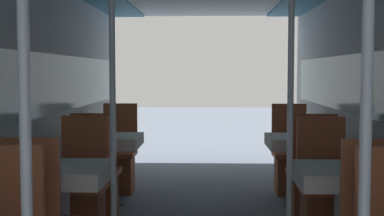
% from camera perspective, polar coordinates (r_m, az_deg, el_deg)
% --- Properties ---
extents(wall_left, '(0.05, 8.54, 2.21)m').
position_cam_1_polar(wall_left, '(4.11, -18.99, -0.16)').
color(wall_left, silver).
rests_on(wall_left, ground_plane).
extents(support_pole_left_0, '(0.04, 0.04, 2.21)m').
position_cam_1_polar(support_pole_left_0, '(2.08, -17.31, -4.52)').
color(support_pole_left_0, silver).
rests_on(support_pole_left_0, ground_plane).
extents(dining_table_left_1, '(0.66, 0.66, 0.73)m').
position_cam_1_polar(dining_table_left_1, '(3.96, -13.74, -7.56)').
color(dining_table_left_1, '#4C4C51').
rests_on(dining_table_left_1, ground_plane).
extents(chair_left_far_1, '(0.40, 0.40, 1.03)m').
position_cam_1_polar(chair_left_far_1, '(4.59, -11.65, -9.90)').
color(chair_left_far_1, brown).
rests_on(chair_left_far_1, ground_plane).
extents(support_pole_left_1, '(0.04, 0.04, 2.21)m').
position_cam_1_polar(support_pole_left_1, '(3.81, -8.45, -0.63)').
color(support_pole_left_1, silver).
rests_on(support_pole_left_1, ground_plane).
extents(dining_table_left_2, '(0.66, 0.66, 0.73)m').
position_cam_1_polar(dining_table_left_2, '(5.68, -8.88, -4.02)').
color(dining_table_left_2, '#4C4C51').
rests_on(dining_table_left_2, ground_plane).
extents(chair_left_near_2, '(0.40, 0.40, 1.03)m').
position_cam_1_polar(chair_left_near_2, '(5.16, -10.09, -8.34)').
color(chair_left_near_2, brown).
rests_on(chair_left_near_2, ground_plane).
extents(chair_left_far_2, '(0.40, 0.40, 1.03)m').
position_cam_1_polar(chair_left_far_2, '(6.31, -7.84, -6.07)').
color(chair_left_far_2, brown).
rests_on(chair_left_far_2, ground_plane).
extents(support_pole_right_0, '(0.04, 0.04, 2.21)m').
position_cam_1_polar(support_pole_right_0, '(2.04, 18.00, -4.67)').
color(support_pole_right_0, silver).
rests_on(support_pole_right_0, ground_plane).
extents(dining_table_right_1, '(0.66, 0.66, 0.73)m').
position_cam_1_polar(dining_table_right_1, '(3.93, 15.79, -7.67)').
color(dining_table_right_1, '#4C4C51').
rests_on(dining_table_right_1, ground_plane).
extents(chair_right_far_1, '(0.40, 0.40, 1.03)m').
position_cam_1_polar(chair_right_far_1, '(4.57, 13.88, -10.00)').
color(chair_right_far_1, brown).
rests_on(chair_right_far_1, ground_plane).
extents(support_pole_right_1, '(0.04, 0.04, 2.21)m').
position_cam_1_polar(support_pole_right_1, '(3.79, 10.44, -0.67)').
color(support_pole_right_1, silver).
rests_on(support_pole_right_1, ground_plane).
extents(dining_table_right_2, '(0.66, 0.66, 0.73)m').
position_cam_1_polar(dining_table_right_2, '(5.66, 11.40, -4.08)').
color(dining_table_right_2, '#4C4C51').
rests_on(dining_table_right_2, ground_plane).
extents(chair_right_near_2, '(0.40, 0.40, 1.03)m').
position_cam_1_polar(chair_right_near_2, '(5.14, 12.47, -8.43)').
color(chair_right_near_2, brown).
rests_on(chair_right_near_2, ground_plane).
extents(chair_right_far_2, '(0.40, 0.40, 1.03)m').
position_cam_1_polar(chair_right_far_2, '(6.30, 10.45, -6.12)').
color(chair_right_far_2, brown).
rests_on(chair_right_far_2, ground_plane).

